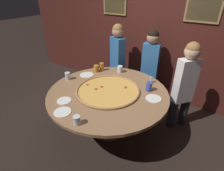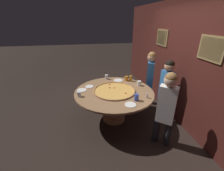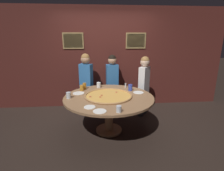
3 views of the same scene
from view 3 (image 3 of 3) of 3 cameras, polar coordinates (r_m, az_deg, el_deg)
ground_plane at (r=3.67m, az=-1.01°, el=-14.54°), size 24.00×24.00×0.00m
back_wall at (r=4.66m, az=-2.28°, el=8.94°), size 6.40×0.08×2.60m
dining_table at (r=3.40m, az=-1.06°, el=-5.41°), size 1.72×1.72×0.74m
giant_pizza at (r=3.36m, az=-1.18°, el=-3.30°), size 0.92×0.92×0.03m
drink_cup_near_right at (r=3.33m, az=-13.99°, el=-3.11°), size 0.08×0.08×0.12m
drink_cup_far_right at (r=3.95m, az=-4.36°, el=0.21°), size 0.09×0.09×0.12m
drink_cup_centre_back at (r=3.77m, az=-9.80°, el=-0.74°), size 0.09×0.09×0.12m
drink_cup_near_left at (r=2.66m, az=2.24°, el=-7.68°), size 0.08×0.08×0.10m
drink_cup_beside_pizza at (r=3.85m, az=-8.96°, el=-0.17°), size 0.08×0.08×0.14m
drink_cup_by_shaker at (r=3.72m, az=5.99°, el=-0.67°), size 0.09×0.09×0.13m
white_plate_right_side at (r=3.60m, az=-10.87°, el=-2.48°), size 0.23×0.23×0.01m
white_plate_near_front at (r=2.87m, az=-7.31°, el=-7.00°), size 0.19×0.19×0.01m
white_plate_far_back at (r=2.71m, az=-4.01°, el=-8.37°), size 0.21×0.21×0.01m
white_plate_beside_cup at (r=3.62m, az=8.59°, el=-2.27°), size 0.21×0.21×0.01m
condiment_shaker at (r=3.94m, az=4.44°, el=0.05°), size 0.04×0.04×0.10m
diner_far_left at (r=4.19m, az=10.38°, el=0.97°), size 0.33×0.35×1.42m
diner_side_left at (r=4.34m, az=-8.41°, el=1.94°), size 0.39×0.28×1.47m
diner_far_right at (r=4.45m, az=0.07°, el=2.10°), size 0.37×0.21×1.42m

